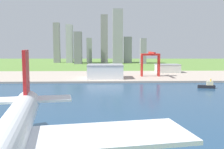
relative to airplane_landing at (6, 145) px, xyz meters
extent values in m
plane|color=#5A8238|center=(23.35, 188.23, -37.75)|extent=(2400.00, 2400.00, 0.00)
cube|color=navy|center=(23.35, 128.23, -37.68)|extent=(840.00, 360.00, 0.15)
cube|color=#AC9D8E|center=(23.35, 378.23, -36.50)|extent=(840.00, 140.00, 2.50)
cylinder|color=white|center=(0.00, 0.00, 0.13)|extent=(10.05, 38.02, 3.70)
cube|color=white|center=(-0.32, 1.87, -0.43)|extent=(38.82, 14.64, 0.50)
cube|color=red|center=(-2.88, 16.82, 4.19)|extent=(1.26, 4.57, 8.87)
cube|color=white|center=(-2.88, 16.82, 0.87)|extent=(14.17, 6.42, 0.36)
cube|color=black|center=(124.23, 264.27, -35.89)|extent=(19.08, 7.95, 3.42)
cube|color=beige|center=(127.72, 263.59, -31.99)|extent=(7.28, 4.99, 4.38)
cylinder|color=yellow|center=(128.63, 263.41, -28.43)|extent=(1.08, 1.08, 2.74)
cube|color=red|center=(65.62, 359.37, -19.82)|extent=(2.20, 2.20, 30.86)
cube|color=red|center=(90.76, 359.37, -19.82)|extent=(2.20, 2.20, 30.86)
cube|color=red|center=(65.62, 367.37, -19.82)|extent=(2.20, 2.20, 30.86)
cube|color=red|center=(90.76, 367.37, -19.82)|extent=(2.20, 2.20, 30.86)
cube|color=red|center=(78.19, 363.37, -2.99)|extent=(27.54, 10.00, 2.80)
cube|color=red|center=(78.19, 352.08, -0.19)|extent=(2.60, 45.15, 2.60)
cube|color=white|center=(11.15, 343.86, -26.33)|extent=(48.70, 39.19, 17.85)
cube|color=gray|center=(11.15, 343.86, -16.80)|extent=(49.68, 39.97, 1.20)
cube|color=silver|center=(117.98, 419.65, -28.83)|extent=(39.19, 26.51, 12.84)
cube|color=gray|center=(117.98, 419.65, -21.81)|extent=(39.98, 27.05, 1.20)
cube|color=gray|center=(-123.93, 732.98, 18.77)|extent=(17.46, 14.18, 113.03)
cube|color=#A3A6AB|center=(-87.25, 728.69, 15.94)|extent=(17.32, 25.87, 107.38)
cube|color=slate|center=(-59.16, 684.40, 4.88)|extent=(20.47, 22.22, 85.27)
cube|color=gray|center=(-30.73, 712.53, -2.83)|extent=(14.04, 16.18, 69.85)
cube|color=gray|center=(11.02, 727.13, 29.45)|extent=(19.48, 27.76, 134.39)
cube|color=gray|center=(47.60, 698.29, 35.82)|extent=(27.49, 17.04, 147.14)
cube|color=#91929C|center=(76.52, 716.76, -1.08)|extent=(22.53, 16.96, 73.35)
cube|color=gray|center=(114.93, 681.05, -3.71)|extent=(15.87, 17.03, 68.09)
camera|label=1|loc=(9.16, -24.18, 9.20)|focal=42.26mm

